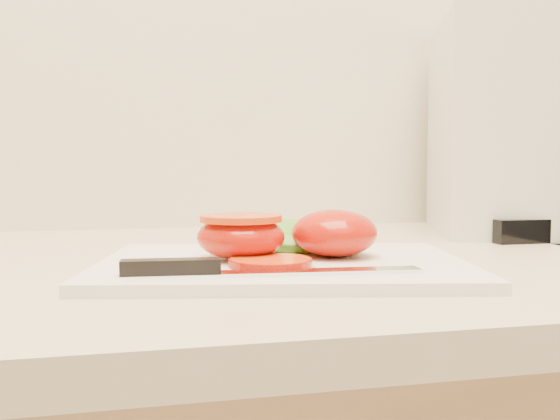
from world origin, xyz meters
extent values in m
cube|color=#C5B49A|center=(0.00, 1.68, 0.92)|extent=(3.92, 0.65, 0.03)
cube|color=white|center=(-0.20, 1.58, 0.94)|extent=(0.37, 0.30, 0.01)
ellipsoid|color=red|center=(-0.15, 1.59, 0.96)|extent=(0.08, 0.08, 0.04)
ellipsoid|color=red|center=(-0.23, 1.59, 0.96)|extent=(0.08, 0.08, 0.04)
cylinder|color=red|center=(-0.23, 1.59, 0.98)|extent=(0.08, 0.08, 0.01)
cylinder|color=orange|center=(-0.22, 1.54, 0.94)|extent=(0.07, 0.07, 0.01)
ellipsoid|color=#599F2A|center=(-0.16, 1.64, 0.95)|extent=(0.12, 0.09, 0.03)
cube|color=silver|center=(-0.18, 1.50, 0.94)|extent=(0.16, 0.03, 0.00)
cube|color=black|center=(-0.30, 1.52, 0.95)|extent=(0.08, 0.02, 0.01)
cube|color=silver|center=(0.19, 1.82, 1.08)|extent=(0.27, 0.30, 0.30)
camera|label=1|loc=(-0.33, 1.03, 1.03)|focal=40.00mm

